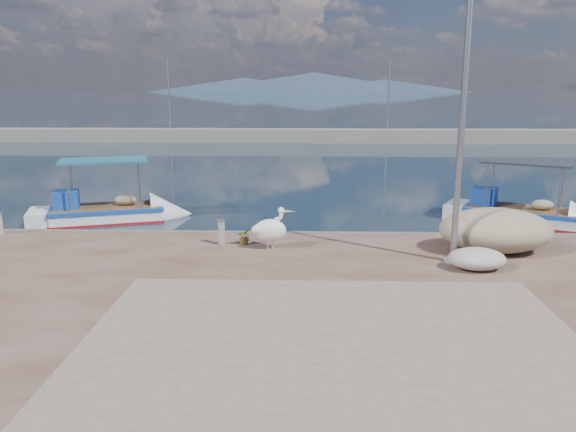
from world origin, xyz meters
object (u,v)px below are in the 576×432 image
Objects in this scene: boat_left at (106,215)px; pelican at (271,230)px; bollard_near at (221,230)px; boat_right at (520,217)px; lamp_post at (461,134)px.

boat_left reaches higher than pelican.
pelican is at bearing -15.64° from bollard_near.
pelican is (-9.00, -5.52, 0.84)m from boat_right.
boat_right is 8.57m from lamp_post.
boat_left is 8.50m from pelican.
lamp_post is at bearing -12.96° from bollard_near.
boat_right is 7.48× the size of bollard_near.
pelican is at bearing 167.86° from lamp_post.
boat_left is at bearing 150.82° from lamp_post.
boat_right is (15.58, 0.19, -0.00)m from boat_left.
lamp_post is 9.02× the size of bollard_near.
bollard_near is at bearing 167.04° from lamp_post.
boat_right reaches higher than pelican.
lamp_post reaches higher than boat_right.
pelican is at bearing -121.30° from boat_right.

